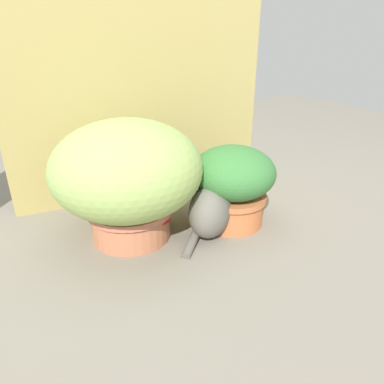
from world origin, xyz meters
TOP-DOWN VIEW (x-y plane):
  - ground_plane at (0.00, 0.00)m, footprint 6.00×6.00m
  - cardboard_backdrop at (-0.02, 0.50)m, footprint 1.25×0.03m
  - grass_planter at (-0.19, 0.11)m, footprint 0.58×0.58m
  - leafy_planter at (0.25, 0.06)m, footprint 0.36×0.36m
  - cat at (0.13, 0.01)m, footprint 0.33×0.32m
  - mushroom_ornament_red at (-0.10, 0.03)m, footprint 0.10×0.10m

SIDE VIEW (x-z plane):
  - ground_plane at x=0.00m, z-range 0.00..0.00m
  - mushroom_ornament_red at x=-0.10m, z-range 0.03..0.17m
  - cat at x=0.13m, z-range -0.04..0.28m
  - leafy_planter at x=0.25m, z-range 0.01..0.36m
  - grass_planter at x=-0.19m, z-range 0.03..0.52m
  - cardboard_backdrop at x=-0.02m, z-range 0.00..0.94m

